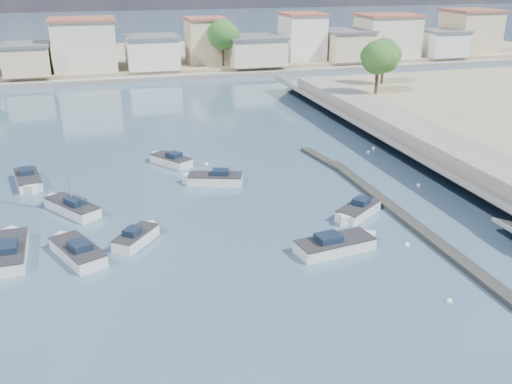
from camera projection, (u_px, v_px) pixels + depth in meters
ground at (222, 125)px, 67.55m from camera, size 400.00×400.00×0.00m
seawall_walkway at (508, 179)px, 47.81m from camera, size 5.00×90.00×1.80m
breakwater at (384, 203)px, 44.83m from camera, size 2.00×31.02×0.35m
far_shore_land at (164, 57)px, 113.80m from camera, size 160.00×40.00×1.40m
far_shore_quay at (181, 77)px, 95.13m from camera, size 160.00×2.50×0.80m
far_town at (234, 43)px, 101.50m from camera, size 113.01×12.80×8.35m
shore_trees at (233, 42)px, 92.55m from camera, size 74.56×38.32×7.92m
motorboat_a at (76, 251)px, 36.78m from camera, size 3.72×5.35×1.48m
motorboat_b at (138, 237)px, 38.66m from camera, size 3.42×3.76×1.48m
motorboat_c at (212, 179)px, 49.21m from camera, size 5.22×3.14×1.48m
motorboat_d at (357, 212)px, 42.63m from camera, size 4.30×3.78×1.48m
motorboat_e at (9, 250)px, 36.84m from camera, size 2.41×6.23×1.48m
motorboat_f at (170, 160)px, 54.06m from camera, size 3.81×4.43×1.48m
motorboat_g at (28, 181)px, 48.83m from camera, size 2.75×5.54×1.48m
motorboat_h at (338, 245)px, 37.60m from camera, size 5.94×2.83×1.48m
sailboat at (70, 207)px, 43.50m from camera, size 4.31×5.23×9.00m
mooring_buoys at (362, 188)px, 48.20m from camera, size 18.02×27.79×0.36m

